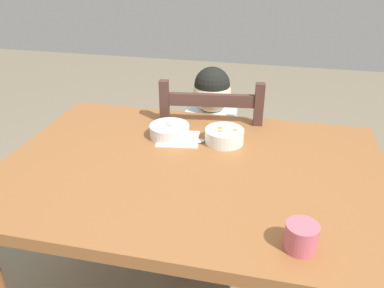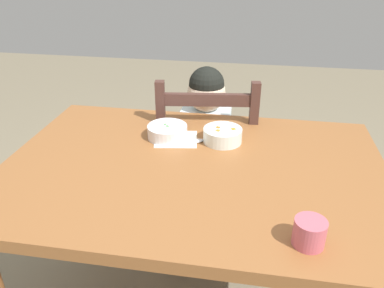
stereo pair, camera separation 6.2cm
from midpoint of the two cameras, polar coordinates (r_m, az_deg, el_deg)
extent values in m
cube|color=#955C30|center=(1.29, 1.37, -3.97)|extent=(1.27, 0.88, 0.04)
cylinder|color=#955C30|center=(1.96, -12.96, -6.15)|extent=(0.07, 0.07, 0.73)
cylinder|color=#955C30|center=(1.83, 21.46, -10.21)|extent=(0.07, 0.07, 0.73)
cube|color=#4C2F28|center=(1.92, 3.76, -3.67)|extent=(0.47, 0.47, 0.02)
cube|color=#4C2F28|center=(2.20, 8.72, -6.29)|extent=(0.04, 0.04, 0.43)
cube|color=#4C2F28|center=(2.21, -1.21, -5.86)|extent=(0.04, 0.04, 0.43)
cube|color=#4C2F28|center=(1.90, 9.24, -12.67)|extent=(0.04, 0.04, 0.43)
cube|color=#4C2F28|center=(1.90, -2.49, -12.15)|extent=(0.04, 0.04, 0.43)
cube|color=#4C2F28|center=(1.63, 10.50, 0.43)|extent=(0.04, 0.04, 0.50)
cube|color=#4C2F28|center=(1.64, -2.83, 0.98)|extent=(0.04, 0.04, 0.50)
cube|color=#4C2F28|center=(1.55, 4.02, 6.49)|extent=(0.36, 0.07, 0.05)
cube|color=#4C2F28|center=(1.61, 3.85, 1.50)|extent=(0.36, 0.07, 0.05)
cube|color=silver|center=(1.81, 3.77, 0.45)|extent=(0.22, 0.14, 0.32)
sphere|color=beige|center=(1.71, 4.01, 7.51)|extent=(0.17, 0.17, 0.17)
sphere|color=black|center=(1.70, 4.06, 8.72)|extent=(0.16, 0.16, 0.16)
cylinder|color=#3F4C72|center=(1.93, 1.18, -11.21)|extent=(0.07, 0.07, 0.45)
cylinder|color=#3F4C72|center=(1.91, 4.47, -11.63)|extent=(0.07, 0.07, 0.45)
cylinder|color=silver|center=(1.71, -1.01, 1.79)|extent=(0.06, 0.24, 0.13)
cylinder|color=silver|center=(1.67, 7.69, 0.91)|extent=(0.06, 0.24, 0.13)
cylinder|color=white|center=(1.46, -2.11, 1.92)|extent=(0.15, 0.15, 0.05)
cylinder|color=white|center=(1.47, -2.09, 1.18)|extent=(0.07, 0.07, 0.01)
cylinder|color=green|center=(1.46, -2.11, 2.18)|extent=(0.12, 0.12, 0.03)
sphere|color=green|center=(1.45, -2.16, 2.60)|extent=(0.01, 0.01, 0.01)
sphere|color=green|center=(1.45, -2.02, 2.58)|extent=(0.01, 0.01, 0.01)
sphere|color=green|center=(1.46, -2.40, 2.88)|extent=(0.01, 0.01, 0.01)
cylinder|color=white|center=(1.43, 6.05, 1.18)|extent=(0.14, 0.14, 0.05)
cylinder|color=white|center=(1.44, 6.01, 0.35)|extent=(0.06, 0.06, 0.01)
cylinder|color=orange|center=(1.42, 6.07, 1.46)|extent=(0.12, 0.12, 0.03)
cube|color=orange|center=(1.42, 7.64, 1.90)|extent=(0.02, 0.02, 0.01)
cube|color=orange|center=(1.43, 5.40, 2.21)|extent=(0.02, 0.02, 0.01)
cube|color=orange|center=(1.40, 5.35, 1.75)|extent=(0.02, 0.02, 0.01)
cube|color=silver|center=(1.45, 4.79, 0.71)|extent=(0.09, 0.06, 0.00)
ellipsoid|color=silver|center=(1.43, 2.29, 0.45)|extent=(0.05, 0.05, 0.01)
cylinder|color=#CF6070|center=(0.99, 17.62, -12.97)|extent=(0.08, 0.08, 0.07)
cube|color=white|center=(1.45, -0.84, 0.76)|extent=(0.17, 0.16, 0.00)
camera|label=1|loc=(0.03, 91.36, -0.71)|focal=36.09mm
camera|label=2|loc=(0.03, -88.64, 0.71)|focal=36.09mm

